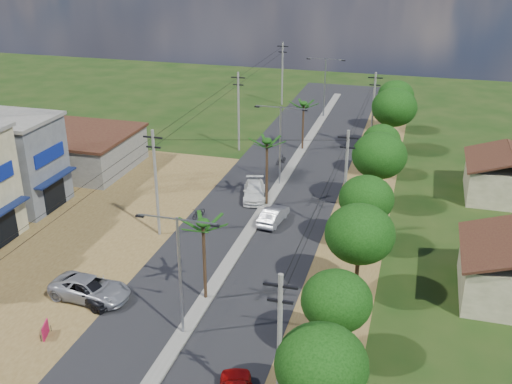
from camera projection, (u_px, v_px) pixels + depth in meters
ground at (183, 334)px, 36.97m from camera, size 160.00×160.00×0.00m
road at (251, 229)px, 50.23m from camera, size 12.00×110.00×0.04m
median at (261, 213)px, 52.86m from camera, size 1.00×90.00×0.18m
dirt_lot_west at (47, 244)px, 47.80m from camera, size 18.00×46.00×0.04m
dirt_shoulder_east at (353, 242)px, 48.10m from camera, size 5.00×90.00×0.03m
shophouse_grey at (11, 162)px, 53.22m from camera, size 9.00×6.40×8.30m
low_shed at (83, 151)px, 62.69m from camera, size 10.40×10.40×3.95m
house_east_far at (507, 173)px, 55.53m from camera, size 7.60×7.50×4.60m
tree_east_a at (321, 365)px, 27.52m from camera, size 4.40×4.40×6.37m
tree_east_b at (337, 301)px, 33.02m from camera, size 4.00×4.00×5.83m
tree_east_c at (360, 234)px, 38.82m from camera, size 4.60×4.60×6.83m
tree_east_d at (366, 199)px, 45.29m from camera, size 4.20×4.20×6.13m
tree_east_e at (379, 156)px, 52.02m from camera, size 4.80×4.80×7.14m
tree_east_f at (382, 140)px, 59.67m from camera, size 3.80×3.80×5.52m
tree_east_g at (394, 107)px, 66.06m from camera, size 5.00×5.00×7.38m
tree_east_h at (396, 95)px, 73.45m from camera, size 4.40×4.40×6.52m
palm_median_near at (203, 226)px, 38.33m from camera, size 2.00×2.00×6.15m
palm_median_mid at (267, 144)px, 52.34m from camera, size 2.00×2.00×6.55m
palm_median_far at (304, 105)px, 66.74m from camera, size 2.00×2.00×5.85m
streetlight_near at (180, 267)px, 35.09m from camera, size 5.10×0.18×8.00m
streetlight_mid at (280, 139)px, 57.20m from camera, size 5.10×0.18×8.00m
streetlight_far at (325, 83)px, 79.31m from camera, size 5.10×0.18×8.00m
utility_pole_w_b at (156, 181)px, 47.47m from camera, size 1.60×0.24×9.00m
utility_pole_w_c at (239, 110)px, 66.92m from camera, size 1.60×0.24×9.00m
utility_pole_w_d at (282, 72)px, 85.50m from camera, size 1.60×0.24×9.00m
utility_pole_e_a at (279, 353)px, 27.91m from camera, size 1.60×0.24×9.00m
utility_pole_e_b at (345, 182)px, 47.37m from camera, size 1.60×0.24×9.00m
utility_pole_e_c at (373, 110)px, 66.83m from camera, size 1.60×0.24×9.00m
car_silver_mid at (273, 216)px, 51.04m from camera, size 1.95×4.36×1.39m
car_white_far at (254, 192)px, 55.78m from camera, size 3.18×5.26×1.43m
car_parked_silver at (90, 289)px, 40.28m from camera, size 5.71×2.93×1.54m
car_parked_dark at (88, 291)px, 40.06m from camera, size 4.82×3.26×1.52m
moto_rider_west_a at (199, 213)px, 52.04m from camera, size 1.05×1.87×0.93m
moto_rider_west_b at (281, 160)px, 64.35m from camera, size 1.06×1.73×1.01m
roadside_sign at (45, 330)px, 36.55m from camera, size 0.45×1.13×0.97m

